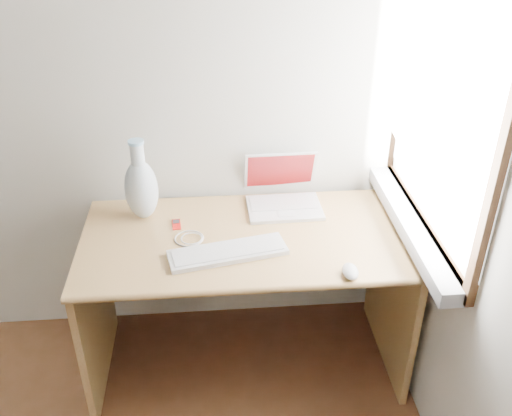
{
  "coord_description": "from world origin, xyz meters",
  "views": [
    {
      "loc": [
        0.91,
        -0.58,
        2.03
      ],
      "look_at": [
        1.07,
        1.35,
        0.87
      ],
      "focal_mm": 40.0,
      "sensor_mm": 36.0,
      "label": 1
    }
  ],
  "objects": [
    {
      "name": "laptop",
      "position": [
        1.22,
        1.62,
        0.77
      ],
      "size": [
        0.33,
        0.28,
        0.22
      ],
      "rotation": [
        0.0,
        0.0,
        0.02
      ],
      "color": "white",
      "rests_on": "desk"
    },
    {
      "name": "external_keyboard",
      "position": [
        0.95,
        1.25,
        0.73
      ],
      "size": [
        0.48,
        0.23,
        0.02
      ],
      "rotation": [
        0.0,
        0.0,
        0.2
      ],
      "color": "white",
      "rests_on": "desk"
    },
    {
      "name": "window",
      "position": [
        1.72,
        1.3,
        1.28
      ],
      "size": [
        0.11,
        0.99,
        1.1
      ],
      "color": "white",
      "rests_on": "right_wall"
    },
    {
      "name": "cable_coil",
      "position": [
        0.8,
        1.37,
        0.72
      ],
      "size": [
        0.12,
        0.12,
        0.01
      ],
      "primitive_type": "torus",
      "rotation": [
        0.0,
        0.0,
        -0.02
      ],
      "color": "white",
      "rests_on": "desk"
    },
    {
      "name": "desk",
      "position": [
        1.03,
        1.46,
        0.51
      ],
      "size": [
        1.36,
        0.68,
        0.72
      ],
      "color": "tan",
      "rests_on": "floor"
    },
    {
      "name": "ipod",
      "position": [
        0.74,
        1.48,
        0.72
      ],
      "size": [
        0.04,
        0.08,
        0.01
      ],
      "rotation": [
        0.0,
        0.0,
        0.1
      ],
      "color": "#AC100B",
      "rests_on": "desk"
    },
    {
      "name": "vase",
      "position": [
        0.6,
        1.56,
        0.86
      ],
      "size": [
        0.14,
        0.14,
        0.36
      ],
      "color": "silver",
      "rests_on": "desk"
    },
    {
      "name": "mouse",
      "position": [
        1.4,
        1.08,
        0.73
      ],
      "size": [
        0.06,
        0.1,
        0.03
      ],
      "primitive_type": "ellipsoid",
      "rotation": [
        0.0,
        0.0,
        -0.03
      ],
      "color": "white",
      "rests_on": "desk"
    },
    {
      "name": "remote",
      "position": [
        0.8,
        1.25,
        0.72
      ],
      "size": [
        0.05,
        0.08,
        0.01
      ],
      "primitive_type": "cube",
      "rotation": [
        0.0,
        0.0,
        -0.43
      ],
      "color": "white",
      "rests_on": "desk"
    }
  ]
}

